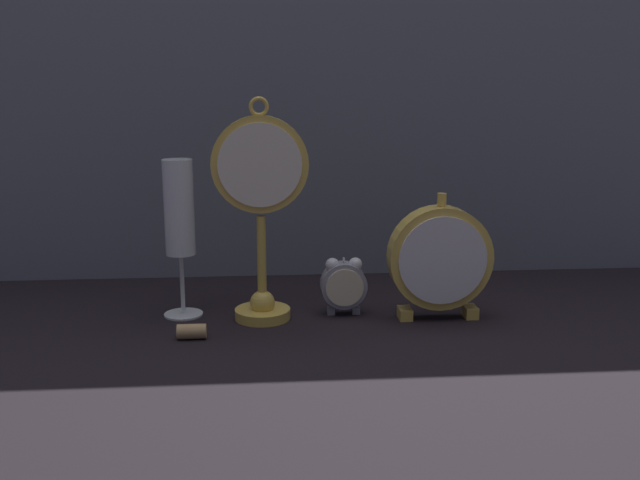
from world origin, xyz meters
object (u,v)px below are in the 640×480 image
alarm_clock_twin_bell (344,283)px  mantel_clock_silver (440,259)px  champagne_flute (179,218)px  pocket_watch_on_stand (261,209)px  wine_cork (192,331)px

alarm_clock_twin_bell → mantel_clock_silver: bearing=-12.3°
mantel_clock_silver → champagne_flute: (-0.40, 0.05, 0.06)m
pocket_watch_on_stand → wine_cork: size_ratio=8.19×
champagne_flute → wine_cork: 0.18m
alarm_clock_twin_bell → champagne_flute: (-0.26, 0.02, 0.11)m
pocket_watch_on_stand → alarm_clock_twin_bell: 0.18m
alarm_clock_twin_bell → champagne_flute: 0.28m
alarm_clock_twin_bell → mantel_clock_silver: mantel_clock_silver is taller
pocket_watch_on_stand → alarm_clock_twin_bell: pocket_watch_on_stand is taller
mantel_clock_silver → wine_cork: bearing=-170.7°
pocket_watch_on_stand → champagne_flute: size_ratio=1.38×
mantel_clock_silver → pocket_watch_on_stand: bearing=175.8°
alarm_clock_twin_bell → champagne_flute: size_ratio=0.37×
alarm_clock_twin_bell → champagne_flute: bearing=176.5°
alarm_clock_twin_bell → wine_cork: (-0.23, -0.09, -0.04)m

